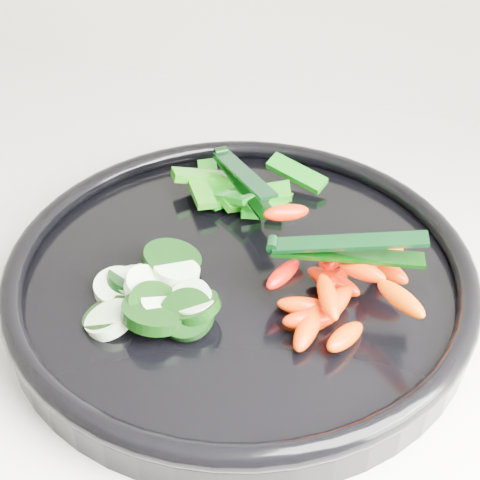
% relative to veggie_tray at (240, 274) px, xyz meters
% --- Properties ---
extents(veggie_tray, '(0.41, 0.41, 0.04)m').
position_rel_veggie_tray_xyz_m(veggie_tray, '(0.00, 0.00, 0.00)').
color(veggie_tray, black).
rests_on(veggie_tray, counter).
extents(cucumber_pile, '(0.12, 0.12, 0.04)m').
position_rel_veggie_tray_xyz_m(cucumber_pile, '(-0.05, -0.06, 0.01)').
color(cucumber_pile, black).
rests_on(cucumber_pile, veggie_tray).
extents(carrot_pile, '(0.15, 0.15, 0.05)m').
position_rel_veggie_tray_xyz_m(carrot_pile, '(0.08, -0.01, 0.02)').
color(carrot_pile, '#E94300').
rests_on(carrot_pile, veggie_tray).
extents(pepper_pile, '(0.14, 0.10, 0.03)m').
position_rel_veggie_tray_xyz_m(pepper_pile, '(-0.04, 0.09, 0.01)').
color(pepper_pile, '#0A6B11').
rests_on(pepper_pile, veggie_tray).
extents(tong_carrot, '(0.11, 0.04, 0.02)m').
position_rel_veggie_tray_xyz_m(tong_carrot, '(0.08, -0.01, 0.05)').
color(tong_carrot, black).
rests_on(tong_carrot, carrot_pile).
extents(tong_pepper, '(0.09, 0.09, 0.02)m').
position_rel_veggie_tray_xyz_m(tong_pepper, '(-0.03, 0.09, 0.03)').
color(tong_pepper, black).
rests_on(tong_pepper, pepper_pile).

